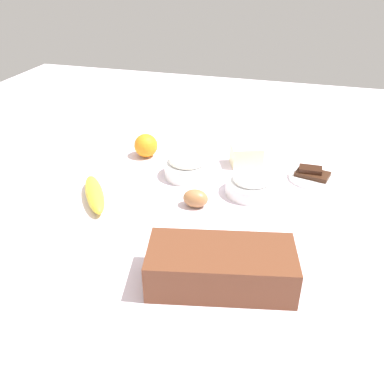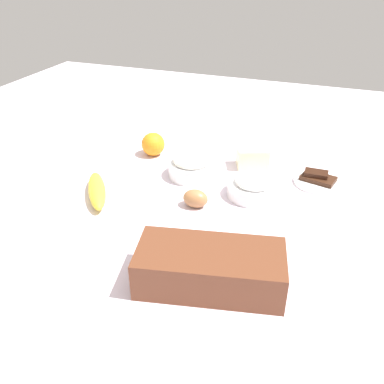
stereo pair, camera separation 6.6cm
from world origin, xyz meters
The scene contains 9 objects.
ground_plane centered at (0.00, 0.00, -0.01)m, with size 2.40×2.40×0.02m, color silver.
loaf_pan centered at (-0.13, 0.26, 0.04)m, with size 0.30×0.19×0.08m.
flour_bowl centered at (0.06, -0.15, 0.03)m, with size 0.13×0.13×0.07m.
sugar_bowl centered at (-0.13, -0.10, 0.03)m, with size 0.14×0.14×0.06m.
banana centered at (0.25, 0.05, 0.02)m, with size 0.19×0.04×0.04m, color yellow.
orange_fruit centered at (0.22, -0.24, 0.04)m, with size 0.07×0.07×0.07m, color orange.
butter_block centered at (-0.09, -0.27, 0.03)m, with size 0.09×0.06×0.06m, color #F4EDB2.
egg_near_butter centered at (-0.01, 0.00, 0.02)m, with size 0.05×0.05×0.06m, color #A56F43.
chocolate_plate centered at (-0.29, -0.23, 0.01)m, with size 0.13×0.13×0.03m.
Camera 2 is at (-0.31, 0.84, 0.57)m, focal length 39.20 mm.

